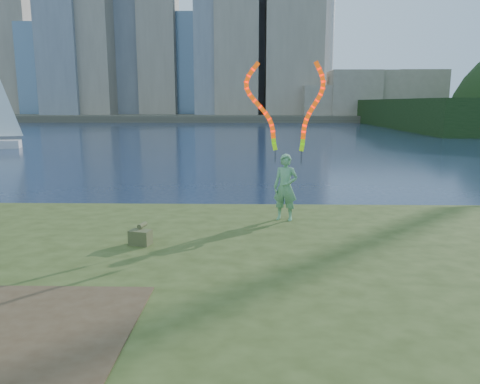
{
  "coord_description": "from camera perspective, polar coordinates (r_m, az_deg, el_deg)",
  "views": [
    {
      "loc": [
        0.84,
        -8.25,
        3.53
      ],
      "look_at": [
        0.62,
        1.0,
        1.75
      ],
      "focal_mm": 35.0,
      "sensor_mm": 36.0,
      "label": 1
    }
  ],
  "objects": [
    {
      "name": "ground",
      "position": [
        9.01,
        -4.18,
        -12.21
      ],
      "size": [
        320.0,
        320.0,
        0.0
      ],
      "primitive_type": "plane",
      "color": "#19253F",
      "rests_on": "ground"
    },
    {
      "name": "grassy_knoll",
      "position": [
        6.81,
        -6.15,
        -17.14
      ],
      "size": [
        20.0,
        18.0,
        0.8
      ],
      "color": "#354318",
      "rests_on": "ground"
    },
    {
      "name": "far_shore",
      "position": [
        103.3,
        0.9,
        9.22
      ],
      "size": [
        320.0,
        40.0,
        1.2
      ],
      "primitive_type": "cube",
      "color": "#474234",
      "rests_on": "ground"
    },
    {
      "name": "woman_with_ribbons",
      "position": [
        10.89,
        5.7,
        3.93
      ],
      "size": [
        1.92,
        0.7,
        3.95
      ],
      "rotation": [
        0.0,
        0.0,
        -0.33
      ],
      "color": "#137A24",
      "rests_on": "grassy_knoll"
    },
    {
      "name": "canvas_bag",
      "position": [
        9.36,
        -12.03,
        -5.33
      ],
      "size": [
        0.46,
        0.51,
        0.38
      ],
      "rotation": [
        0.0,
        0.0,
        -0.25
      ],
      "color": "#444723",
      "rests_on": "grassy_knoll"
    }
  ]
}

